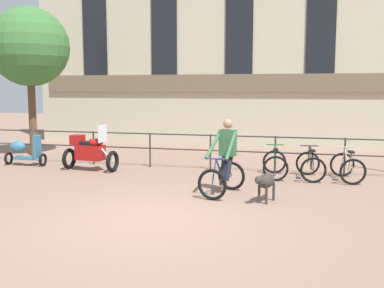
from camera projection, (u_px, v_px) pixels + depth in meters
The scene contains 11 objects.
ground_plane at pixel (152, 219), 8.23m from camera, with size 60.00×60.00×0.00m, color #846656.
canal_railing at pixel (210, 146), 13.15m from camera, with size 15.05×0.05×1.05m.
building_facade at pixel (241, 20), 18.17m from camera, with size 18.00×0.72×10.29m.
cyclist_with_bike at pixel (225, 161), 10.16m from camera, with size 0.92×1.29×1.70m.
dog at pixel (266, 182), 9.42m from camera, with size 0.44×0.93×0.62m.
parked_motorcycle at pixel (90, 151), 13.06m from camera, with size 1.65×0.78×1.35m.
parked_bicycle_near_lamp at pixel (275, 164), 12.09m from camera, with size 0.77×1.17×0.86m.
parked_bicycle_mid_left at pixel (311, 166), 11.86m from camera, with size 0.80×1.18×0.86m.
parked_bicycle_mid_right at pixel (347, 167), 11.64m from camera, with size 0.84×1.21×0.86m.
parked_scooter at pixel (24, 151), 13.93m from camera, with size 1.29×0.42×0.96m.
tree_canalside_left at pixel (29, 47), 15.63m from camera, with size 2.75×2.75×5.20m.
Camera 1 is at (2.69, -7.57, 2.40)m, focal length 42.00 mm.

